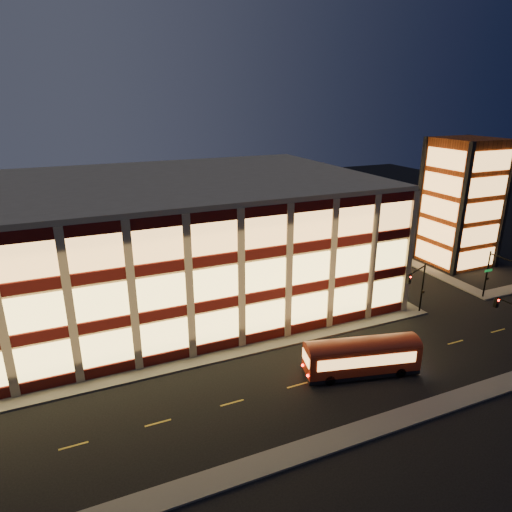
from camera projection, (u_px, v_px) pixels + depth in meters
name	position (u px, v px, depth m)	size (l,w,h in m)	color
ground	(229.00, 360.00, 42.71)	(200.00, 200.00, 0.00)	black
sidewalk_office_south	(195.00, 361.00, 42.42)	(54.00, 2.00, 0.15)	#514F4C
sidewalk_office_east	(337.00, 266.00, 66.06)	(2.00, 30.00, 0.15)	#514F4C
sidewalk_tower_west	(398.00, 256.00, 70.21)	(2.00, 30.00, 0.15)	#514F4C
sidewalk_near	(295.00, 454.00, 31.44)	(100.00, 2.00, 0.15)	#514F4C
office_building	(155.00, 241.00, 53.84)	(50.45, 30.45, 14.50)	tan
stair_tower	(461.00, 203.00, 65.14)	(8.60, 8.60, 18.00)	#8C3814
traffic_signal_far	(418.00, 282.00, 49.93)	(3.79, 1.87, 6.00)	black
traffic_signal_right	(498.00, 270.00, 53.45)	(1.20, 4.37, 6.00)	black
trolley_bus	(362.00, 355.00, 40.05)	(10.43, 4.81, 3.43)	maroon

